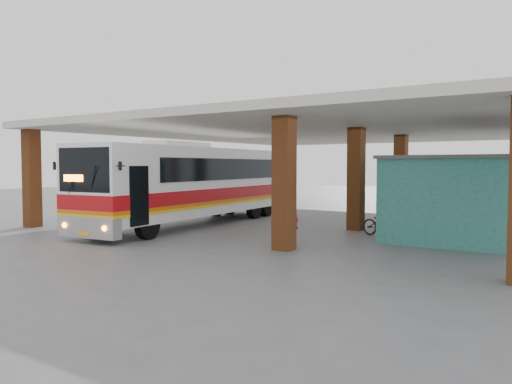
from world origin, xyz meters
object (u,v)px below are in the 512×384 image
Objects in this scene: motorcycle at (384,224)px; red_chair at (413,218)px; pedestrian at (290,220)px; coach_bus at (192,184)px.

motorcycle is 4.02m from red_chair.
red_chair is (2.15, 7.44, -0.46)m from pedestrian.
coach_bus is 10.18m from red_chair.
pedestrian is 7.76m from red_chair.
pedestrian reaches higher than red_chair.
pedestrian is at bearing 163.48° from motorcycle.
coach_bus reaches higher than motorcycle.
motorcycle is 4.08m from pedestrian.
red_chair is at bearing 16.54° from motorcycle.
motorcycle is at bearing -70.47° from red_chair.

